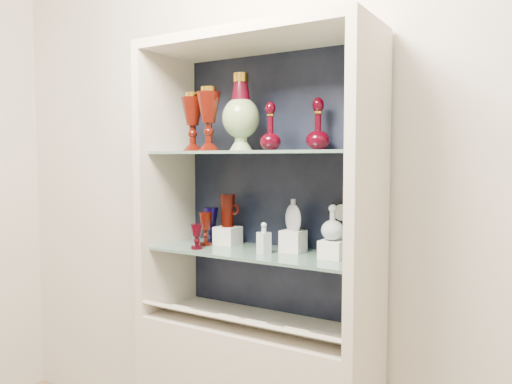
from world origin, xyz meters
The scene contains 30 objects.
wall_back centered at (0.00, 1.75, 1.40)m, with size 3.50×0.02×2.80m, color silver.
cabinet_back_panel centered at (0.00, 1.72, 1.32)m, with size 0.98×0.02×1.15m, color black.
cabinet_side_left centered at (-0.48, 1.53, 1.32)m, with size 0.04×0.40×1.15m, color beige.
cabinet_side_right centered at (0.48, 1.53, 1.32)m, with size 0.04×0.40×1.15m, color beige.
cabinet_top_cap centered at (0.00, 1.53, 1.92)m, with size 1.00×0.40×0.04m, color beige.
shelf_lower centered at (0.00, 1.55, 1.04)m, with size 0.92×0.34×0.01m, color slate.
shelf_upper centered at (0.00, 1.55, 1.46)m, with size 0.92×0.34×0.01m, color slate.
label_ledge centered at (0.00, 1.42, 0.78)m, with size 0.92×0.18×0.01m, color beige.
label_card_0 centered at (-0.29, 1.42, 0.80)m, with size 0.10×0.07×0.00m, color white.
label_card_1 centered at (0.26, 1.42, 0.80)m, with size 0.10×0.07×0.00m, color white.
label_card_2 centered at (0.08, 1.42, 0.80)m, with size 0.10×0.07×0.00m, color white.
label_card_3 centered at (-0.04, 1.42, 0.80)m, with size 0.10×0.07×0.00m, color white.
pedestal_lamp_left centered at (-0.30, 1.49, 1.60)m, with size 0.10×0.10×0.25m, color #420B03, non-canonical shape.
pedestal_lamp_right centered at (-0.20, 1.47, 1.60)m, with size 0.10×0.10×0.27m, color #420B03, non-canonical shape.
enamel_urn centered at (-0.09, 1.55, 1.63)m, with size 0.16×0.16×0.33m, color #0C4F17, non-canonical shape.
ruby_decanter_a centered at (0.05, 1.55, 1.58)m, with size 0.09×0.09×0.22m, color #3B000B, non-canonical shape.
ruby_decanter_b centered at (0.23, 1.63, 1.58)m, with size 0.10×0.10×0.23m, color #3B000B, non-canonical shape.
lidded_bowl centered at (0.44, 1.49, 1.51)m, with size 0.07×0.07×0.08m, color #3B000B, non-canonical shape.
cobalt_goblet centered at (-0.30, 1.62, 1.13)m, with size 0.07×0.07×0.16m, color #0B053D, non-canonical shape.
ruby_goblet_tall centered at (-0.28, 1.55, 1.12)m, with size 0.06×0.06×0.15m, color #420B03, non-canonical shape.
ruby_goblet_small centered at (-0.25, 1.45, 1.10)m, with size 0.05×0.05×0.11m, color #3B000B, non-canonical shape.
riser_ruby_pitcher centered at (-0.20, 1.62, 1.09)m, with size 0.10×0.10×0.08m, color silver.
ruby_pitcher centered at (-0.20, 1.62, 1.20)m, with size 0.11×0.07×0.15m, color #420B03, non-canonical shape.
clear_square_bottle centered at (0.05, 1.51, 1.11)m, with size 0.04×0.04×0.13m, color #A6B7C0, non-canonical shape.
riser_flat_flask centered at (0.13, 1.61, 1.09)m, with size 0.09×0.09×0.09m, color silver.
flat_flask centered at (0.13, 1.61, 1.21)m, with size 0.10×0.04×0.14m, color #A2A7B4, non-canonical shape.
riser_clear_round_decanter centered at (0.33, 1.57, 1.08)m, with size 0.09×0.09×0.07m, color silver.
clear_round_decanter centered at (0.33, 1.57, 1.19)m, with size 0.09×0.09×0.13m, color #A6B7C0, non-canonical shape.
riser_cameo_medallion centered at (0.32, 1.67, 1.10)m, with size 0.08×0.08×0.10m, color silver.
cameo_medallion centered at (0.32, 1.67, 1.21)m, with size 0.11×0.04×0.13m, color black, non-canonical shape.
Camera 1 is at (1.07, -0.23, 1.44)m, focal length 35.00 mm.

